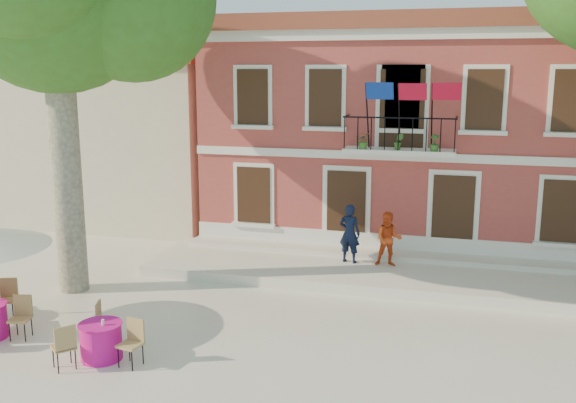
% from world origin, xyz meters
% --- Properties ---
extents(ground, '(90.00, 90.00, 0.00)m').
position_xyz_m(ground, '(0.00, 0.00, 0.00)').
color(ground, beige).
rests_on(ground, ground).
extents(main_building, '(13.50, 9.59, 7.50)m').
position_xyz_m(main_building, '(2.00, 9.99, 3.78)').
color(main_building, '#A3443B').
rests_on(main_building, ground).
extents(neighbor_west, '(9.40, 9.40, 6.40)m').
position_xyz_m(neighbor_west, '(-9.50, 11.00, 3.22)').
color(neighbor_west, beige).
rests_on(neighbor_west, ground).
extents(terrace, '(14.00, 3.40, 0.30)m').
position_xyz_m(terrace, '(2.00, 4.40, 0.15)').
color(terrace, silver).
rests_on(terrace, ground).
extents(pedestrian_navy, '(0.70, 0.52, 1.73)m').
position_xyz_m(pedestrian_navy, '(0.73, 4.71, 1.17)').
color(pedestrian_navy, black).
rests_on(pedestrian_navy, terrace).
extents(pedestrian_orange, '(0.84, 0.69, 1.57)m').
position_xyz_m(pedestrian_orange, '(1.87, 4.66, 1.09)').
color(pedestrian_orange, '#DE481A').
rests_on(pedestrian_orange, terrace).
extents(cafe_table_1, '(1.76, 1.84, 0.95)m').
position_xyz_m(cafe_table_1, '(-3.18, -2.34, 0.43)').
color(cafe_table_1, '#D9148E').
rests_on(cafe_table_1, ground).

